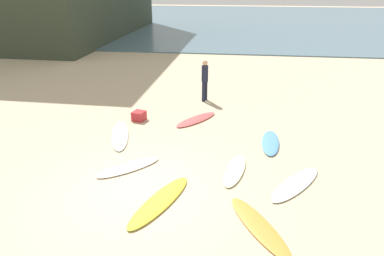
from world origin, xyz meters
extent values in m
plane|color=#C6B28E|center=(0.00, 0.00, 0.00)|extent=(120.00, 120.00, 0.00)
cube|color=slate|center=(0.00, 36.98, 0.04)|extent=(120.00, 40.00, 0.08)
ellipsoid|color=white|center=(-1.47, 3.16, 0.04)|extent=(1.25, 2.55, 0.08)
ellipsoid|color=silver|center=(-0.54, 1.06, 0.04)|extent=(1.77, 1.70, 0.07)
ellipsoid|color=yellow|center=(0.69, -0.44, 0.04)|extent=(1.42, 2.50, 0.08)
ellipsoid|color=#E7EDC3|center=(2.46, 1.30, 0.04)|extent=(0.84, 1.97, 0.08)
ellipsoid|color=#E05352|center=(0.94, 4.89, 0.04)|extent=(1.64, 1.98, 0.08)
ellipsoid|color=#5493D9|center=(3.56, 3.20, 0.04)|extent=(0.69, 1.95, 0.09)
ellipsoid|color=orange|center=(3.01, -1.06, 0.03)|extent=(1.57, 2.24, 0.06)
ellipsoid|color=white|center=(4.04, 0.78, 0.03)|extent=(1.76, 2.15, 0.07)
cylinder|color=#191E33|center=(1.07, 7.31, 0.42)|extent=(0.14, 0.14, 0.84)
cylinder|color=#191E33|center=(0.99, 7.13, 0.42)|extent=(0.14, 0.14, 0.84)
cylinder|color=#191E33|center=(1.03, 7.22, 1.20)|extent=(0.37, 0.37, 0.70)
sphere|color=tan|center=(1.03, 7.22, 1.66)|extent=(0.23, 0.23, 0.23)
cube|color=#B2282D|center=(-1.20, 4.64, 0.17)|extent=(0.53, 0.54, 0.35)
camera|label=1|loc=(2.37, -7.43, 5.05)|focal=33.29mm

